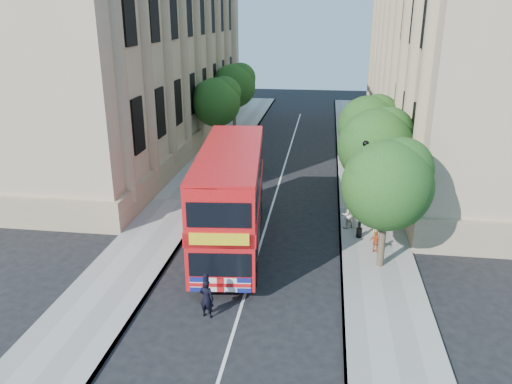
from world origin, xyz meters
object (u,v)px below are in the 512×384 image
at_px(police_constable, 207,298).
at_px(double_decker_bus, 231,195).
at_px(woman_pedestrian, 347,214).
at_px(box_van, 241,159).
at_px(lamp_post, 362,194).

bearing_deg(police_constable, double_decker_bus, -75.29).
bearing_deg(police_constable, woman_pedestrian, -108.83).
bearing_deg(box_van, police_constable, -88.18).
relative_size(police_constable, woman_pedestrian, 1.02).
height_order(double_decker_bus, box_van, double_decker_bus).
distance_m(double_decker_bus, box_van, 11.67).
height_order(box_van, woman_pedestrian, box_van).
relative_size(lamp_post, double_decker_bus, 0.47).
distance_m(box_van, woman_pedestrian, 11.32).
bearing_deg(lamp_post, woman_pedestrian, 117.99).
xyz_separation_m(box_van, woman_pedestrian, (7.29, -8.66, -0.33)).
relative_size(lamp_post, police_constable, 3.22).
xyz_separation_m(box_van, police_constable, (1.70, -17.79, -0.44)).
height_order(police_constable, woman_pedestrian, woman_pedestrian).
bearing_deg(box_van, woman_pedestrian, -53.53).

